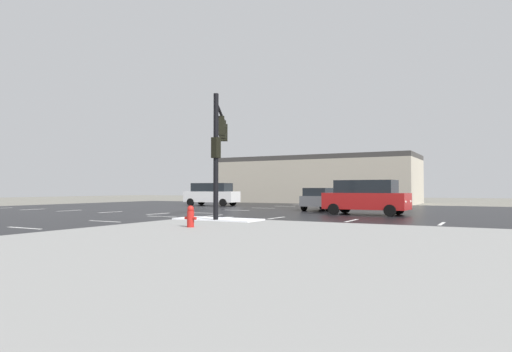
% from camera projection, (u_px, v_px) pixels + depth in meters
% --- Properties ---
extents(ground_plane, '(120.00, 120.00, 0.00)m').
position_uv_depth(ground_plane, '(184.00, 215.00, 25.87)').
color(ground_plane, slate).
extents(road_asphalt, '(44.00, 44.00, 0.02)m').
position_uv_depth(road_asphalt, '(184.00, 215.00, 25.87)').
color(road_asphalt, black).
rests_on(road_asphalt, ground_plane).
extents(sidewalk_corner, '(18.00, 18.00, 0.14)m').
position_uv_depth(sidewalk_corner, '(284.00, 257.00, 9.61)').
color(sidewalk_corner, gray).
rests_on(sidewalk_corner, ground_plane).
extents(snow_strip_curbside, '(4.00, 1.60, 0.06)m').
position_uv_depth(snow_strip_curbside, '(218.00, 219.00, 19.98)').
color(snow_strip_curbside, white).
rests_on(snow_strip_curbside, sidewalk_corner).
extents(lane_markings, '(36.15, 36.15, 0.01)m').
position_uv_depth(lane_markings, '(186.00, 217.00, 24.09)').
color(lane_markings, silver).
rests_on(lane_markings, road_asphalt).
extents(traffic_signal_mast, '(3.14, 5.54, 5.59)m').
position_uv_depth(traffic_signal_mast, '(220.00, 137.00, 21.39)').
color(traffic_signal_mast, black).
rests_on(traffic_signal_mast, sidewalk_corner).
extents(fire_hydrant, '(0.48, 0.26, 0.79)m').
position_uv_depth(fire_hydrant, '(191.00, 216.00, 16.13)').
color(fire_hydrant, red).
rests_on(fire_hydrant, sidewalk_corner).
extents(strip_building_background, '(21.27, 8.00, 5.05)m').
position_uv_depth(strip_building_background, '(317.00, 180.00, 48.78)').
color(strip_building_background, '#BCB29E').
rests_on(strip_building_background, ground_plane).
extents(suv_red, '(4.91, 2.35, 2.03)m').
position_uv_depth(suv_red, '(366.00, 196.00, 25.88)').
color(suv_red, '#B21919').
rests_on(suv_red, road_asphalt).
extents(sedan_grey, '(2.27, 4.63, 1.58)m').
position_uv_depth(sedan_grey, '(324.00, 199.00, 31.11)').
color(sedan_grey, slate).
rests_on(sedan_grey, road_asphalt).
extents(suv_white, '(4.98, 2.56, 2.03)m').
position_uv_depth(suv_white, '(212.00, 194.00, 39.77)').
color(suv_white, white).
rests_on(suv_white, road_asphalt).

